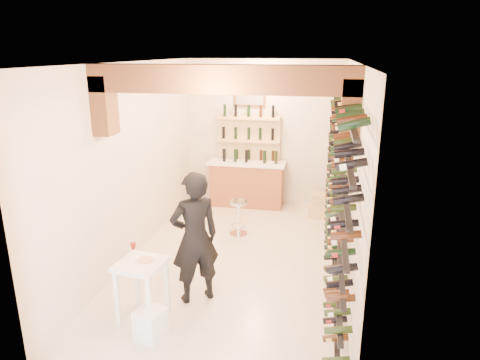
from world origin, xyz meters
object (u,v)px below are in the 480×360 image
(person, at_px, (195,238))
(crate_lower, at_px, (321,211))
(back_counter, at_px, (247,182))
(chrome_barstool, at_px, (239,215))
(wine_rack, at_px, (335,175))
(tasting_table, at_px, (141,273))
(white_stool, at_px, (151,324))

(person, distance_m, crate_lower, 3.96)
(back_counter, distance_m, chrome_barstool, 1.67)
(wine_rack, xyz_separation_m, tasting_table, (-2.38, -1.88, -0.88))
(back_counter, relative_size, person, 0.91)
(white_stool, relative_size, chrome_barstool, 0.58)
(tasting_table, xyz_separation_m, person, (0.53, 0.59, 0.26))
(wine_rack, xyz_separation_m, back_counter, (-1.83, 2.65, -1.02))
(chrome_barstool, bearing_deg, wine_rack, -30.32)
(wine_rack, distance_m, tasting_table, 3.16)
(white_stool, bearing_deg, back_counter, 86.34)
(wine_rack, relative_size, white_stool, 14.63)
(back_counter, xyz_separation_m, person, (-0.02, -3.94, 0.40))
(crate_lower, bearing_deg, white_stool, -114.04)
(white_stool, height_order, chrome_barstool, chrome_barstool)
(white_stool, height_order, person, person)
(white_stool, relative_size, crate_lower, 0.84)
(wine_rack, distance_m, white_stool, 3.38)
(chrome_barstool, relative_size, crate_lower, 1.45)
(wine_rack, height_order, tasting_table, wine_rack)
(wine_rack, height_order, chrome_barstool, wine_rack)
(tasting_table, bearing_deg, wine_rack, 46.04)
(wine_rack, relative_size, back_counter, 3.35)
(tasting_table, relative_size, crate_lower, 2.13)
(wine_rack, height_order, person, wine_rack)
(tasting_table, distance_m, chrome_barstool, 2.97)
(wine_rack, height_order, white_stool, wine_rack)
(back_counter, xyz_separation_m, tasting_table, (-0.55, -4.53, 0.14))
(white_stool, distance_m, crate_lower, 4.87)
(crate_lower, bearing_deg, back_counter, 164.97)
(wine_rack, xyz_separation_m, white_stool, (-2.14, -2.24, -1.35))
(chrome_barstool, distance_m, crate_lower, 1.97)
(wine_rack, bearing_deg, back_counter, 124.66)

